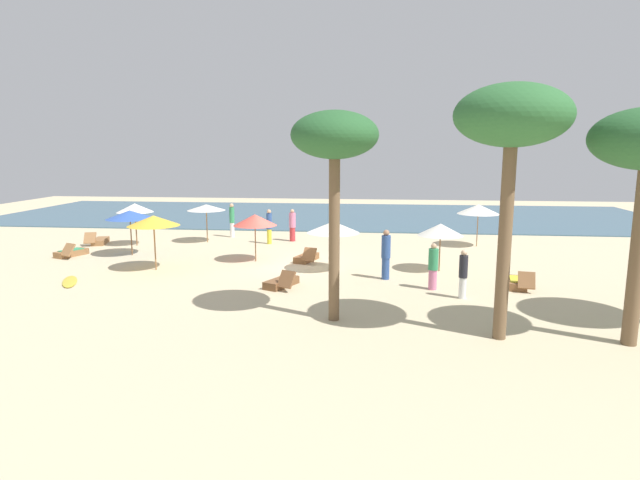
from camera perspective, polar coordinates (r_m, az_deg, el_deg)
The scene contains 24 objects.
ground_plane at distance 23.06m, azimuth -3.56°, elevation -2.61°, with size 60.00×60.00×0.00m, color beige.
ocean_water at distance 39.69m, azimuth 0.55°, elevation 2.73°, with size 48.00×16.00×0.06m, color #3D6075.
umbrella_0 at distance 21.45m, azimuth 1.45°, elevation 1.40°, with size 2.16×2.16×2.05m.
umbrella_1 at distance 21.94m, azimuth 12.91°, elevation 1.11°, with size 1.85×1.85×1.97m.
umbrella_2 at distance 22.63m, azimuth -17.57°, elevation 2.00°, with size 2.12×2.12×2.28m.
umbrella_3 at distance 23.44m, azimuth -7.06°, elevation 2.17°, with size 1.93×1.93×2.11m.
umbrella_4 at distance 28.73m, azimuth -19.40°, elevation 3.30°, with size 1.85×1.85×2.19m.
umbrella_5 at distance 28.04m, azimuth 16.76°, elevation 3.22°, with size 2.13×2.13×2.17m.
umbrella_6 at distance 26.14m, azimuth -19.89°, elevation 2.59°, with size 2.19×2.19×2.13m.
umbrella_7 at distance 28.73m, azimuth -12.21°, elevation 3.46°, with size 2.02×2.02×2.04m.
lounger_0 at distance 27.23m, azimuth -25.34°, elevation -1.24°, with size 1.15×1.78×0.70m.
lounger_1 at distance 30.12m, azimuth -22.77°, elevation -0.08°, with size 1.00×1.78×0.70m.
lounger_2 at distance 19.29m, azimuth -4.16°, elevation -4.59°, with size 1.24×1.75×0.72m.
lounger_3 at distance 23.54m, azimuth -1.45°, elevation -1.91°, with size 1.06×1.76×0.72m.
lounger_4 at distance 20.46m, azimuth 20.64°, elevation -4.35°, with size 0.89×1.76×0.70m.
person_0 at distance 18.27m, azimuth 15.23°, elevation -3.53°, with size 0.40×0.40×1.67m.
person_1 at distance 28.56m, azimuth -3.01°, elevation 1.62°, with size 0.48×0.48×1.75m.
person_2 at distance 19.17m, azimuth 12.14°, elevation -2.82°, with size 0.46×0.46×1.68m.
person_3 at distance 30.21m, azimuth -9.50°, elevation 2.20°, with size 0.38×0.38×1.93m.
person_4 at distance 27.83m, azimuth -5.52°, elevation 1.51°, with size 0.37×0.37×1.83m.
person_5 at distance 20.34m, azimuth 7.14°, elevation -1.53°, with size 0.49×0.49×1.93m.
palm_0 at distance 14.21m, azimuth 20.07°, elevation 12.01°, with size 2.89×2.89×6.59m.
palm_3 at distance 14.91m, azimuth 1.60°, elevation 10.69°, with size 2.46×2.46×6.04m.
surfboard at distance 22.02m, azimuth -25.45°, elevation -4.08°, with size 1.37×1.95×0.07m.
Camera 1 is at (3.82, -22.19, 4.99)m, focal length 29.57 mm.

